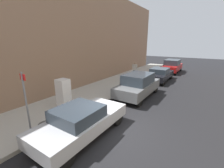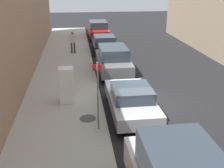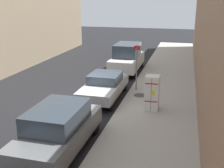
# 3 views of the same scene
# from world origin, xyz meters

# --- Properties ---
(ground_plane) EXTENTS (80.00, 80.00, 0.00)m
(ground_plane) POSITION_xyz_m (0.00, 0.00, 0.00)
(ground_plane) COLOR black
(sidewalk_slab) EXTENTS (3.86, 44.00, 0.17)m
(sidewalk_slab) POSITION_xyz_m (-4.14, 0.00, 0.09)
(sidewalk_slab) COLOR #B2ADA0
(sidewalk_slab) RESTS_ON ground
(building_facade_near) EXTENTS (1.53, 39.60, 8.90)m
(building_facade_near) POSITION_xyz_m (-6.84, 0.00, 4.45)
(building_facade_near) COLOR #937056
(building_facade_near) RESTS_ON ground
(discarded_refrigerator) EXTENTS (0.68, 0.65, 1.72)m
(discarded_refrigerator) POSITION_xyz_m (-3.87, 0.21, 1.03)
(discarded_refrigerator) COLOR white
(discarded_refrigerator) RESTS_ON sidewalk_slab
(manhole_cover) EXTENTS (0.70, 0.70, 0.02)m
(manhole_cover) POSITION_xyz_m (-2.98, -1.69, 0.18)
(manhole_cover) COLOR #47443F
(manhole_cover) RESTS_ON sidewalk_slab
(street_sign_post) EXTENTS (0.36, 0.07, 2.75)m
(street_sign_post) POSITION_xyz_m (-2.60, -2.59, 1.70)
(street_sign_post) COLOR slate
(street_sign_post) RESTS_ON sidewalk_slab
(parked_van_white) EXTENTS (1.95, 4.76, 2.16)m
(parked_van_white) POSITION_xyz_m (-1.02, -7.42, 1.08)
(parked_van_white) COLOR silver
(parked_van_white) RESTS_ON ground
(parked_sedan_silver) EXTENTS (1.88, 4.46, 1.40)m
(parked_sedan_silver) POSITION_xyz_m (-1.02, -1.23, 0.73)
(parked_sedan_silver) COLOR silver
(parked_sedan_silver) RESTS_ON ground
(parked_suv_gray) EXTENTS (1.93, 4.58, 1.75)m
(parked_suv_gray) POSITION_xyz_m (-1.02, 4.77, 0.90)
(parked_suv_gray) COLOR slate
(parked_suv_gray) RESTS_ON ground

